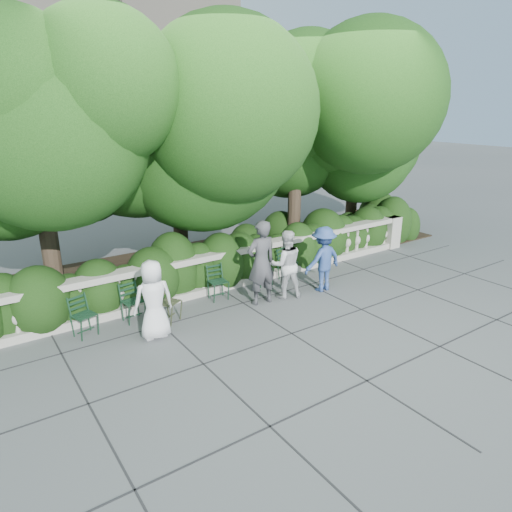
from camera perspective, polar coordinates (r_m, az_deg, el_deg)
ground at (r=10.29m, az=3.17°, el=-6.75°), size 90.00×90.00×0.00m
balustrade at (r=11.47m, az=-2.26°, el=-1.39°), size 12.00×0.44×1.00m
shrub_hedge at (r=12.61m, az=-5.15°, el=-1.94°), size 15.00×2.60×1.70m
tree_canopy at (r=12.34m, az=-3.27°, el=16.50°), size 15.04×6.52×6.78m
chair_a at (r=9.70m, az=-19.98°, el=-9.59°), size 0.56×0.58×0.84m
chair_b at (r=10.02m, az=-14.60°, el=-8.10°), size 0.49×0.52×0.84m
chair_c at (r=10.74m, az=-4.38°, el=-5.66°), size 0.48×0.52×0.84m
chair_e at (r=11.55m, az=1.30°, el=-3.82°), size 0.45×0.49×0.84m
chair_f at (r=12.03m, az=4.52°, el=-2.94°), size 0.59×0.61×0.84m
chair_weathered at (r=9.85m, az=-9.99°, el=-8.23°), size 0.63×0.64×0.84m
person_businessman at (r=9.04m, az=-12.71°, el=-5.36°), size 0.81×0.56×1.59m
person_woman_grey at (r=10.27m, az=0.65°, el=-0.84°), size 0.74×0.50×1.97m
person_casual_man at (r=10.69m, az=3.72°, el=-1.02°), size 0.97×0.86×1.64m
person_older_blue at (r=11.18m, az=8.38°, el=-0.38°), size 1.05×0.61×1.61m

